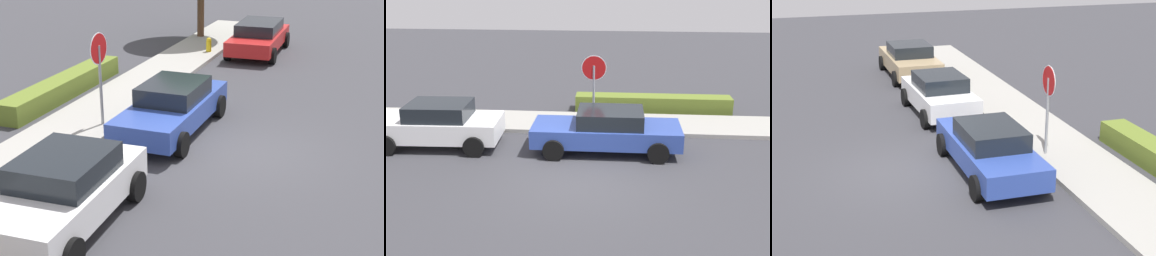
# 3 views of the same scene
# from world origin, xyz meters

# --- Properties ---
(ground_plane) EXTENTS (60.00, 60.00, 0.00)m
(ground_plane) POSITION_xyz_m (0.00, 0.00, 0.00)
(ground_plane) COLOR #38383D
(sidewalk_curb) EXTENTS (32.00, 2.20, 0.14)m
(sidewalk_curb) POSITION_xyz_m (0.00, 4.63, 0.07)
(sidewalk_curb) COLOR #9E9B93
(sidewalk_curb) RESTS_ON ground_plane
(stop_sign) EXTENTS (0.85, 0.08, 2.67)m
(stop_sign) POSITION_xyz_m (0.14, 3.98, 1.86)
(stop_sign) COLOR gray
(stop_sign) RESTS_ON ground_plane
(parked_car_blue) EXTENTS (4.55, 1.94, 1.35)m
(parked_car_blue) POSITION_xyz_m (0.66, 2.12, 0.69)
(parked_car_blue) COLOR #2D479E
(parked_car_blue) RESTS_ON ground_plane
(parked_car_white) EXTENTS (4.05, 2.08, 1.44)m
(parked_car_white) POSITION_xyz_m (-4.71, 2.17, 0.74)
(parked_car_white) COLOR white
(parked_car_white) RESTS_ON ground_plane
(front_yard_hedge) EXTENTS (6.07, 0.80, 0.62)m
(front_yard_hedge) POSITION_xyz_m (2.36, 6.56, 0.31)
(front_yard_hedge) COLOR olive
(front_yard_hedge) RESTS_ON ground_plane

